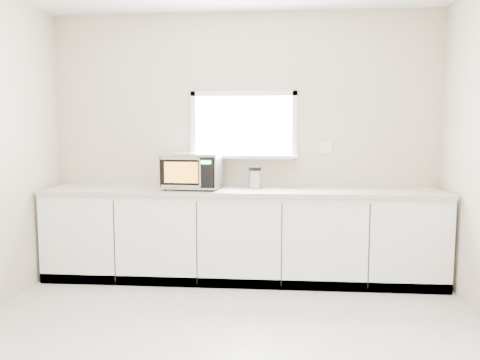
# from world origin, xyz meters

# --- Properties ---
(back_wall) EXTENTS (4.00, 0.17, 2.70)m
(back_wall) POSITION_xyz_m (0.00, 2.00, 1.36)
(back_wall) COLOR beige
(back_wall) RESTS_ON ground
(cabinets) EXTENTS (3.92, 0.60, 0.88)m
(cabinets) POSITION_xyz_m (0.00, 1.70, 0.44)
(cabinets) COLOR white
(cabinets) RESTS_ON ground
(countertop) EXTENTS (3.92, 0.64, 0.04)m
(countertop) POSITION_xyz_m (0.00, 1.69, 0.90)
(countertop) COLOR beige
(countertop) RESTS_ON cabinets
(microwave) EXTENTS (0.58, 0.48, 0.36)m
(microwave) POSITION_xyz_m (-0.49, 1.67, 1.11)
(microwave) COLOR black
(microwave) RESTS_ON countertop
(knife_block) EXTENTS (0.11, 0.19, 0.27)m
(knife_block) POSITION_xyz_m (-0.42, 1.72, 1.04)
(knife_block) COLOR #452C18
(knife_block) RESTS_ON countertop
(cutting_board) EXTENTS (0.31, 0.07, 0.31)m
(cutting_board) POSITION_xyz_m (-0.58, 1.94, 1.07)
(cutting_board) COLOR #AA6E41
(cutting_board) RESTS_ON countertop
(coffee_grinder) EXTENTS (0.15, 0.15, 0.22)m
(coffee_grinder) POSITION_xyz_m (0.13, 1.75, 1.03)
(coffee_grinder) COLOR #ADAFB5
(coffee_grinder) RESTS_ON countertop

